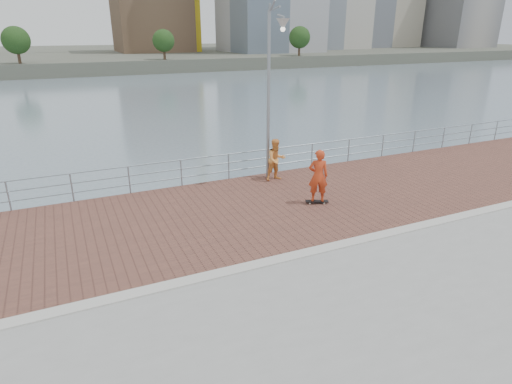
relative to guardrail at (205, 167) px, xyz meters
name	(u,v)px	position (x,y,z in m)	size (l,w,h in m)	color
water	(284,318)	(0.00, -7.00, -2.69)	(400.00, 400.00, 0.00)	slate
brick_lane	(237,212)	(0.00, -3.40, -0.68)	(40.00, 6.80, 0.02)	brown
curb	(286,258)	(0.00, -7.00, -0.66)	(40.00, 0.40, 0.06)	#B7B5AD
far_shore	(71,56)	(0.00, 115.50, -1.44)	(320.00, 95.00, 2.50)	#4C5142
guardrail	(205,167)	(0.00, 0.00, 0.00)	(39.06, 0.06, 1.13)	#8C9EA8
street_lamp	(274,64)	(2.62, -0.99, 4.06)	(0.49, 1.42, 6.69)	gray
skateboard	(317,201)	(2.95, -3.92, -0.60)	(0.84, 0.54, 0.10)	black
skateboarder	(318,176)	(2.95, -3.92, 0.38)	(0.71, 0.46, 1.94)	red
bystander	(276,160)	(2.78, -0.96, 0.21)	(0.85, 0.67, 1.76)	#F09A46
shoreline_trees	(48,41)	(-5.07, 70.00, 3.42)	(109.42, 4.65, 6.20)	#473323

